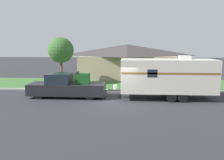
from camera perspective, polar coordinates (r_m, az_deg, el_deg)
The scene contains 8 objects.
ground_plane at distance 15.83m, azimuth 1.80°, elevation -5.76°, with size 120.00×120.00×0.00m, color #2D2D33.
curb_strip at distance 19.46m, azimuth 2.18°, elevation -2.75°, with size 80.00×0.30×0.14m.
lawn_strip at distance 23.06m, azimuth 2.43°, elevation -1.04°, with size 80.00×7.00×0.03m.
house_across_street at distance 28.06m, azimuth 3.95°, elevation 5.16°, with size 12.38×7.15×4.18m.
pickup_truck at distance 17.52m, azimuth -11.73°, elevation -1.69°, with size 6.05×1.93×2.01m.
travel_trailer at distance 17.02m, azimuth 14.20°, elevation 1.10°, with size 7.96×2.46×3.29m.
mailbox at distance 21.41m, azimuth 23.21°, elevation 0.23°, with size 0.48×0.20×1.35m.
tree_in_yard at distance 23.06m, azimuth -13.21°, elevation 7.55°, with size 2.61×2.61×4.87m.
Camera 1 is at (0.51, -15.30, 4.03)m, focal length 35.00 mm.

